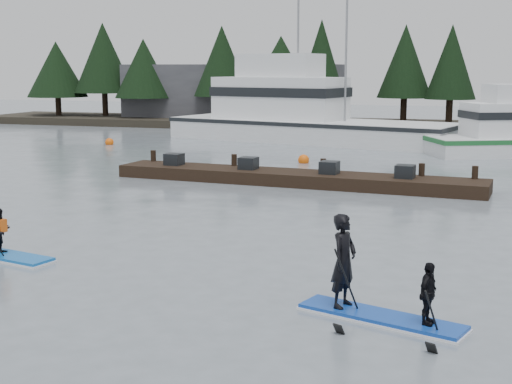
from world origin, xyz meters
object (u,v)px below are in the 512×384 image
(paddleboard_solo, at_px, (1,242))
(paddleboard_duo, at_px, (371,282))
(floating_dock, at_px, (294,178))
(fishing_boat_large, at_px, (302,128))

(paddleboard_solo, height_order, paddleboard_duo, paddleboard_duo)
(paddleboard_duo, bearing_deg, floating_dock, 127.32)
(fishing_boat_large, xyz_separation_m, paddleboard_solo, (-0.13, -30.75, -0.40))
(floating_dock, relative_size, paddleboard_duo, 4.73)
(floating_dock, bearing_deg, paddleboard_solo, -102.38)
(floating_dock, distance_m, paddleboard_duo, 15.83)
(floating_dock, height_order, paddleboard_duo, paddleboard_duo)
(fishing_boat_large, relative_size, paddleboard_solo, 6.41)
(fishing_boat_large, height_order, paddleboard_solo, fishing_boat_large)
(floating_dock, distance_m, paddleboard_solo, 13.89)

